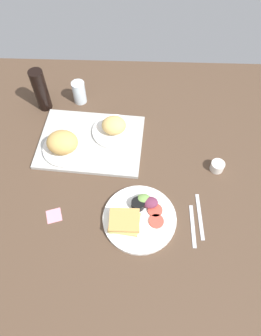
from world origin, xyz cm
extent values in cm
cube|color=#4C3828|center=(0.00, 0.00, -1.50)|extent=(190.00, 150.00, 3.00)
cube|color=#B2B2AD|center=(-16.07, 18.39, 0.80)|extent=(47.26, 36.16, 1.60)
cylinder|color=white|center=(-26.07, 13.39, 2.30)|extent=(19.96, 19.96, 1.40)
ellipsoid|color=tan|center=(-26.64, 12.47, 7.46)|extent=(13.08, 11.30, 8.92)
cylinder|color=white|center=(-6.07, 23.39, 2.30)|extent=(19.38, 19.38, 1.40)
ellipsoid|color=#DBB266|center=(-5.93, 23.25, 6.63)|extent=(10.63, 9.18, 7.25)
cylinder|color=white|center=(6.12, -17.56, 0.80)|extent=(27.82, 27.82, 1.60)
cube|color=#DBB266|center=(0.56, -20.07, 2.30)|extent=(12.09, 10.38, 1.40)
cube|color=#B2C66B|center=(0.56, -20.07, 3.50)|extent=(11.32, 9.39, 1.00)
cube|color=tan|center=(0.56, -20.07, 4.70)|extent=(11.06, 9.07, 1.40)
cylinder|color=#D14738|center=(12.38, -18.95, 2.00)|extent=(5.60, 5.60, 0.80)
cylinder|color=#D14738|center=(11.96, -14.50, 2.00)|extent=(5.60, 5.60, 0.80)
cylinder|color=black|center=(5.43, -12.69, 3.10)|extent=(5.20, 5.20, 3.00)
cylinder|color=#EFEACC|center=(5.43, -12.69, 4.20)|extent=(4.26, 4.26, 0.60)
ellipsoid|color=#729E4C|center=(7.51, -10.89, 3.40)|extent=(6.00, 4.80, 3.60)
ellipsoid|color=#6B2D47|center=(10.02, -12.00, 3.40)|extent=(6.00, 4.80, 3.60)
cylinder|color=silver|center=(-23.88, 44.08, 5.59)|extent=(6.13, 6.13, 11.18)
cylinder|color=black|center=(-40.20, 39.58, 10.48)|extent=(6.40, 6.40, 20.95)
cylinder|color=silver|center=(37.93, 6.42, 2.00)|extent=(5.60, 5.60, 4.00)
cube|color=#B7B7BC|center=(26.12, -19.56, 0.25)|extent=(1.59, 17.01, 0.50)
cube|color=#B7B7BC|center=(29.12, -15.56, 0.25)|extent=(2.04, 19.04, 0.50)
cube|color=pink|center=(-26.58, -17.17, 0.06)|extent=(7.07, 7.07, 0.12)
camera|label=1|loc=(4.37, -64.76, 108.32)|focal=32.85mm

